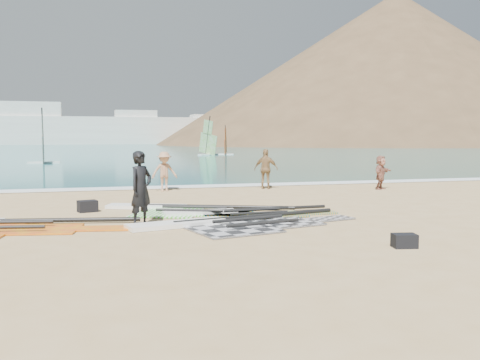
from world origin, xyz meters
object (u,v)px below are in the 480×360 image
object	(u,v)px
rig_green	(180,210)
gear_bag_near	(88,206)
rig_grey	(230,224)
beachgoer_mid	(164,171)
beachgoer_back	(266,169)
beachgoer_right	(381,172)
person_wetsuit	(141,189)
rig_orange	(238,214)
gear_bag_far	(404,241)

from	to	relation	value
rig_green	gear_bag_near	bearing A→B (deg)	-170.76
rig_grey	beachgoer_mid	world-z (taller)	beachgoer_mid
beachgoer_back	beachgoer_right	world-z (taller)	beachgoer_back
beachgoer_right	person_wetsuit	bearing A→B (deg)	174.47
rig_orange	person_wetsuit	size ratio (longest dim) A/B	2.65
gear_bag_near	beachgoer_mid	xyz separation A→B (m)	(3.26, 5.82, 0.68)
beachgoer_right	rig_green	bearing A→B (deg)	167.45
rig_grey	rig_orange	world-z (taller)	rig_grey
gear_bag_near	person_wetsuit	bearing A→B (deg)	-66.10
person_wetsuit	beachgoer_right	world-z (taller)	person_wetsuit
beachgoer_mid	beachgoer_right	xyz separation A→B (m)	(9.52, -1.95, -0.09)
beachgoer_back	beachgoer_mid	bearing A→B (deg)	20.79
gear_bag_near	beachgoer_mid	distance (m)	6.71
rig_grey	beachgoer_right	distance (m)	11.89
rig_orange	person_wetsuit	bearing A→B (deg)	-161.98
beachgoer_back	person_wetsuit	bearing A→B (deg)	78.13
gear_bag_near	beachgoer_mid	size ratio (longest dim) A/B	0.33
beachgoer_mid	person_wetsuit	bearing A→B (deg)	-102.87
person_wetsuit	beachgoer_mid	bearing A→B (deg)	37.16
rig_orange	gear_bag_near	xyz separation A→B (m)	(-4.38, 2.06, 0.13)
rig_grey	gear_bag_near	xyz separation A→B (m)	(-3.70, 3.77, 0.13)
gear_bag_far	beachgoer_right	xyz separation A→B (m)	(6.20, 11.44, 0.62)
person_wetsuit	gear_bag_near	bearing A→B (deg)	72.83
rig_green	rig_grey	bearing A→B (deg)	-51.87
gear_bag_near	rig_orange	bearing A→B (deg)	-25.12
beachgoer_mid	rig_green	bearing A→B (deg)	-94.76
rig_orange	gear_bag_near	world-z (taller)	gear_bag_near
person_wetsuit	rig_orange	bearing A→B (deg)	-21.03
rig_green	gear_bag_near	distance (m)	2.93
rig_orange	person_wetsuit	distance (m)	3.32
beachgoer_mid	rig_orange	bearing A→B (deg)	-82.99
person_wetsuit	beachgoer_right	size ratio (longest dim) A/B	1.31
rig_grey	person_wetsuit	bearing A→B (deg)	151.69
rig_green	gear_bag_far	world-z (taller)	gear_bag_far
beachgoer_mid	beachgoer_back	bearing A→B (deg)	-5.22
person_wetsuit	beachgoer_back	world-z (taller)	person_wetsuit
rig_grey	gear_bag_near	bearing A→B (deg)	121.35
rig_grey	beachgoer_right	bearing A→B (deg)	26.98
rig_green	person_wetsuit	bearing A→B (deg)	-97.82
rig_green	rig_orange	xyz separation A→B (m)	(1.54, -1.37, -0.00)
rig_grey	rig_green	size ratio (longest dim) A/B	1.11
gear_bag_far	beachgoer_mid	xyz separation A→B (m)	(-3.32, 13.39, 0.72)
rig_grey	beachgoer_back	bearing A→B (deg)	52.76
rig_green	beachgoer_mid	world-z (taller)	beachgoer_mid
person_wetsuit	rig_grey	bearing A→B (deg)	-56.27
rig_grey	gear_bag_near	distance (m)	5.29
beachgoer_back	beachgoer_right	distance (m)	5.19
beachgoer_back	gear_bag_far	bearing A→B (deg)	109.36
beachgoer_right	rig_orange	bearing A→B (deg)	178.04
rig_orange	beachgoer_mid	world-z (taller)	beachgoer_mid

